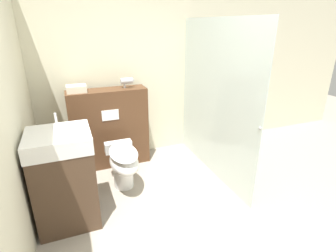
% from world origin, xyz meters
% --- Properties ---
extents(ground_plane, '(12.00, 12.00, 0.00)m').
position_xyz_m(ground_plane, '(0.00, 0.00, 0.00)').
color(ground_plane, '#9E9384').
extents(wall_back, '(8.00, 0.06, 2.50)m').
position_xyz_m(wall_back, '(0.00, 2.11, 1.25)').
color(wall_back, beige).
rests_on(wall_back, ground_plane).
extents(partition_panel, '(1.04, 0.31, 1.09)m').
position_xyz_m(partition_panel, '(-0.46, 1.86, 0.55)').
color(partition_panel, '#51331E').
rests_on(partition_panel, ground_plane).
extents(shower_glass, '(0.04, 1.81, 1.98)m').
position_xyz_m(shower_glass, '(0.78, 1.18, 0.99)').
color(shower_glass, silver).
rests_on(shower_glass, ground_plane).
extents(toilet, '(0.34, 0.67, 0.53)m').
position_xyz_m(toilet, '(-0.43, 1.18, 0.34)').
color(toilet, white).
rests_on(toilet, ground_plane).
extents(sink_vanity, '(0.57, 0.54, 1.12)m').
position_xyz_m(sink_vanity, '(-1.08, 0.83, 0.49)').
color(sink_vanity, '#473323').
rests_on(sink_vanity, ground_plane).
extents(hair_drier, '(0.19, 0.08, 0.14)m').
position_xyz_m(hair_drier, '(-0.18, 1.86, 1.19)').
color(hair_drier, '#B7B7BC').
rests_on(hair_drier, partition_panel).
extents(folded_towel, '(0.24, 0.20, 0.09)m').
position_xyz_m(folded_towel, '(-0.83, 1.85, 1.14)').
color(folded_towel, beige).
rests_on(folded_towel, partition_panel).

